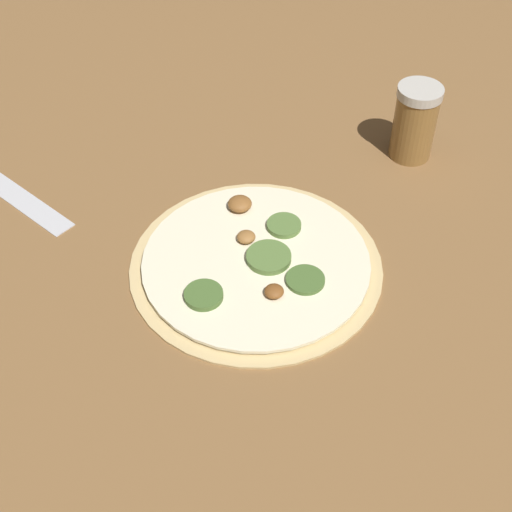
% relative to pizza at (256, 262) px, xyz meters
% --- Properties ---
extents(ground_plane, '(3.00, 3.00, 0.00)m').
position_rel_pizza_xyz_m(ground_plane, '(-0.00, 0.00, -0.01)').
color(ground_plane, brown).
extents(pizza, '(0.28, 0.28, 0.02)m').
position_rel_pizza_xyz_m(pizza, '(0.00, 0.00, 0.00)').
color(pizza, '#D6B77A').
rests_on(pizza, ground_plane).
extents(spice_jar, '(0.06, 0.06, 0.10)m').
position_rel_pizza_xyz_m(spice_jar, '(-0.02, -0.29, 0.05)').
color(spice_jar, olive).
rests_on(spice_jar, ground_plane).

